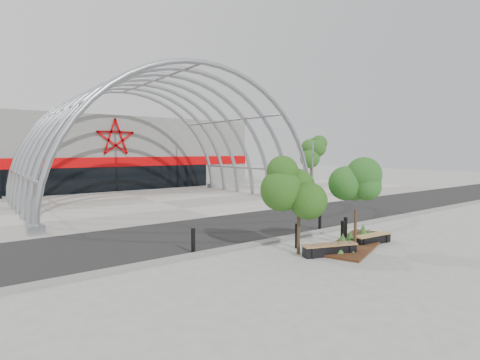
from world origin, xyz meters
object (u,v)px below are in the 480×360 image
(signal_pole, at_px, (313,170))
(bollard_2, at_px, (342,232))
(street_tree_0, at_px, (299,182))
(street_tree_1, at_px, (356,192))
(bench_1, at_px, (373,239))
(bench_0, at_px, (330,250))

(signal_pole, height_order, bollard_2, signal_pole)
(street_tree_0, bearing_deg, street_tree_1, -30.01)
(bench_1, bearing_deg, bollard_2, 140.82)
(bench_1, relative_size, bollard_2, 2.04)
(street_tree_0, distance_m, bench_0, 3.06)
(street_tree_0, relative_size, bollard_2, 3.96)
(bench_0, xyz_separation_m, bollard_2, (2.04, 0.98, 0.29))
(signal_pole, relative_size, bench_0, 2.16)
(street_tree_0, relative_size, bench_0, 1.77)
(street_tree_0, bearing_deg, bollard_2, 0.92)
(signal_pole, height_order, bench_0, signal_pole)
(signal_pole, distance_m, bench_1, 14.85)
(bench_0, distance_m, bollard_2, 2.29)
(signal_pole, bearing_deg, bench_1, -126.48)
(signal_pole, height_order, street_tree_1, signal_pole)
(bench_0, relative_size, bollard_2, 2.24)
(street_tree_0, distance_m, bench_1, 4.93)
(signal_pole, xyz_separation_m, bench_0, (-11.82, -11.89, -2.44))
(street_tree_0, relative_size, bench_1, 1.94)
(signal_pole, distance_m, street_tree_0, 16.76)
(bench_0, xyz_separation_m, bench_1, (3.11, 0.11, -0.02))
(bollard_2, bearing_deg, bench_1, -39.18)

